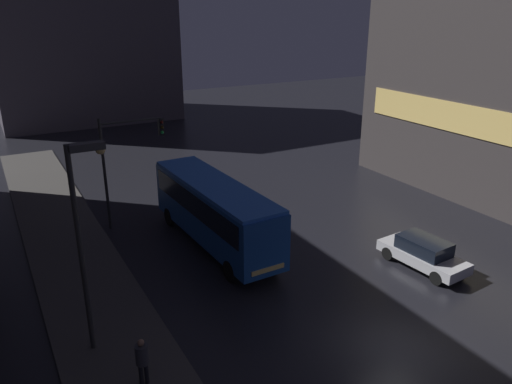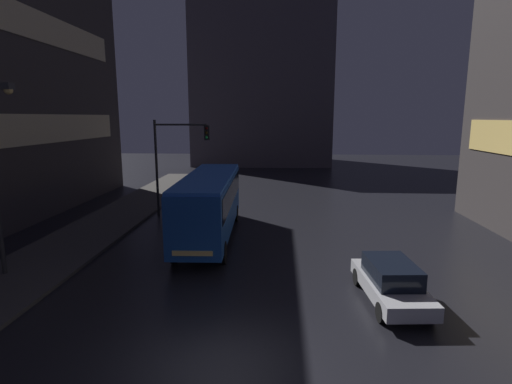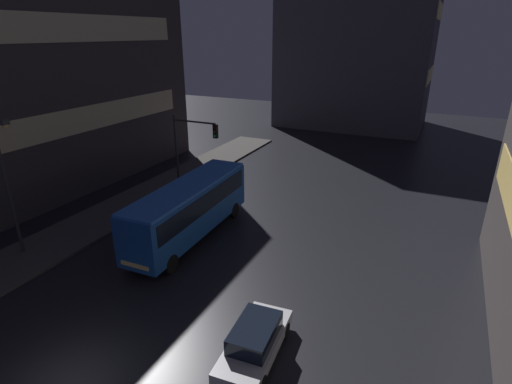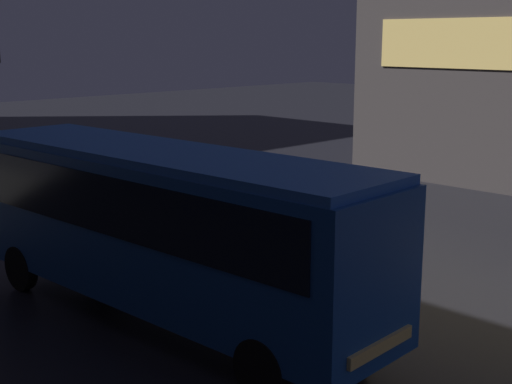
{
  "view_description": "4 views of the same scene",
  "coord_description": "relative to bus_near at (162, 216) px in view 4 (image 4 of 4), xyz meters",
  "views": [
    {
      "loc": [
        -11.82,
        -10.41,
        11.55
      ],
      "look_at": [
        0.45,
        11.57,
        2.22
      ],
      "focal_mm": 35.0,
      "sensor_mm": 36.0,
      "label": 1
    },
    {
      "loc": [
        1.36,
        -9.21,
        6.35
      ],
      "look_at": [
        0.2,
        10.0,
        2.72
      ],
      "focal_mm": 28.0,
      "sensor_mm": 36.0,
      "label": 2
    },
    {
      "loc": [
        10.35,
        -6.57,
        11.46
      ],
      "look_at": [
        0.26,
        14.62,
        2.06
      ],
      "focal_mm": 28.0,
      "sensor_mm": 36.0,
      "label": 3
    },
    {
      "loc": [
        -10.47,
        0.24,
        5.46
      ],
      "look_at": [
        3.07,
        13.71,
        1.33
      ],
      "focal_mm": 50.0,
      "sensor_mm": 36.0,
      "label": 4
    }
  ],
  "objects": [
    {
      "name": "bus_near",
      "position": [
        0.0,
        0.0,
        0.0
      ],
      "size": [
        2.71,
        10.15,
        3.4
      ],
      "rotation": [
        0.0,
        0.0,
        3.18
      ],
      "color": "#194793",
      "rests_on": "ground"
    }
  ]
}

